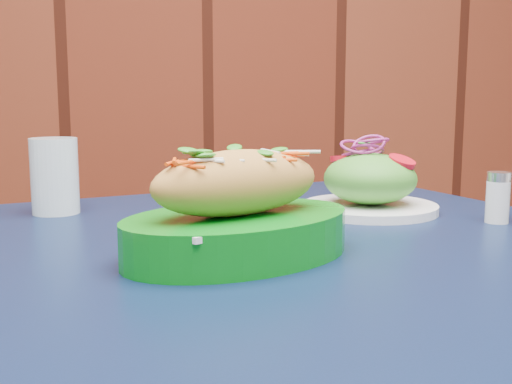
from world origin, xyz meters
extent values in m
cube|color=black|center=(0.33, 1.86, 0.73)|extent=(0.97, 0.97, 0.03)
cylinder|color=black|center=(0.58, 2.26, 0.36)|extent=(0.04, 0.04, 0.72)
cube|color=white|center=(0.25, 1.78, 0.79)|extent=(0.22, 0.19, 0.01)
ellipsoid|color=gold|center=(0.25, 1.78, 0.83)|extent=(0.22, 0.16, 0.07)
cylinder|color=white|center=(0.49, 1.99, 0.76)|extent=(0.19, 0.19, 0.01)
ellipsoid|color=#4C992D|center=(0.49, 1.99, 0.80)|extent=(0.13, 0.13, 0.07)
cylinder|color=red|center=(0.52, 1.97, 0.83)|extent=(0.04, 0.04, 0.01)
cylinder|color=red|center=(0.46, 2.02, 0.83)|extent=(0.04, 0.04, 0.01)
cylinder|color=red|center=(0.49, 2.03, 0.83)|extent=(0.04, 0.04, 0.01)
torus|color=#972170|center=(0.49, 1.99, 0.84)|extent=(0.05, 0.05, 0.00)
torus|color=#972170|center=(0.49, 1.99, 0.84)|extent=(0.05, 0.05, 0.00)
torus|color=#972170|center=(0.49, 1.99, 0.85)|extent=(0.05, 0.05, 0.00)
torus|color=#972170|center=(0.49, 1.99, 0.85)|extent=(0.05, 0.05, 0.00)
torus|color=#972170|center=(0.49, 1.99, 0.86)|extent=(0.05, 0.05, 0.00)
cylinder|color=silver|center=(0.05, 2.08, 0.80)|extent=(0.07, 0.07, 0.11)
cylinder|color=white|center=(0.62, 1.88, 0.78)|extent=(0.03, 0.03, 0.06)
cylinder|color=silver|center=(0.62, 1.88, 0.81)|extent=(0.03, 0.03, 0.01)
camera|label=1|loc=(0.13, 1.14, 0.92)|focal=45.00mm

